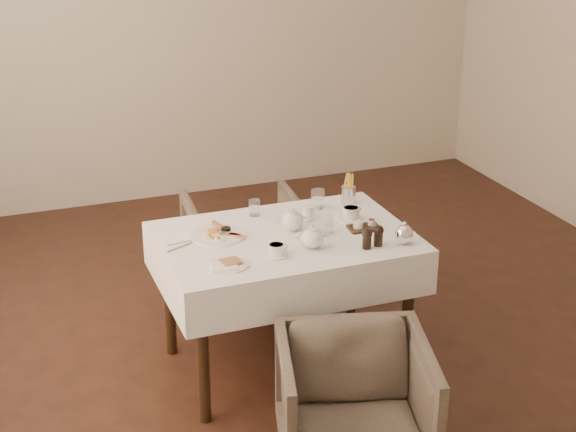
# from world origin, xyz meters

# --- Properties ---
(table) EXTENTS (1.28, 0.88, 0.75)m
(table) POSITION_xyz_m (-0.43, -0.25, 0.64)
(table) COLOR black
(table) RESTS_ON ground
(armchair_near) EXTENTS (0.81, 0.82, 0.61)m
(armchair_near) POSITION_xyz_m (-0.44, -1.14, 0.31)
(armchair_near) COLOR #4C4437
(armchair_near) RESTS_ON ground
(armchair_far) EXTENTS (0.74, 0.76, 0.64)m
(armchair_far) POSITION_xyz_m (-0.37, 0.60, 0.32)
(armchair_far) COLOR #4C4437
(armchair_far) RESTS_ON ground
(breakfast_plate) EXTENTS (0.28, 0.28, 0.03)m
(breakfast_plate) POSITION_xyz_m (-0.75, -0.13, 0.76)
(breakfast_plate) COLOR white
(breakfast_plate) RESTS_ON table
(side_plate) EXTENTS (0.19, 0.18, 0.02)m
(side_plate) POSITION_xyz_m (-0.81, -0.49, 0.76)
(side_plate) COLOR white
(side_plate) RESTS_ON table
(teapot_centre) EXTENTS (0.16, 0.13, 0.13)m
(teapot_centre) POSITION_xyz_m (-0.38, -0.20, 0.82)
(teapot_centre) COLOR white
(teapot_centre) RESTS_ON table
(teapot_front) EXTENTS (0.19, 0.17, 0.12)m
(teapot_front) POSITION_xyz_m (-0.36, -0.43, 0.82)
(teapot_front) COLOR white
(teapot_front) RESTS_ON table
(creamer) EXTENTS (0.07, 0.07, 0.08)m
(creamer) POSITION_xyz_m (-0.24, -0.08, 0.80)
(creamer) COLOR white
(creamer) RESTS_ON table
(teacup_near) EXTENTS (0.12, 0.12, 0.06)m
(teacup_near) POSITION_xyz_m (-0.55, -0.45, 0.78)
(teacup_near) COLOR white
(teacup_near) RESTS_ON table
(teacup_far) EXTENTS (0.13, 0.13, 0.07)m
(teacup_far) POSITION_xyz_m (-0.03, -0.16, 0.79)
(teacup_far) COLOR white
(teacup_far) RESTS_ON table
(glass_left) EXTENTS (0.08, 0.08, 0.09)m
(glass_left) POSITION_xyz_m (-0.49, 0.07, 0.80)
(glass_left) COLOR silver
(glass_left) RESTS_ON table
(glass_mid) EXTENTS (0.07, 0.07, 0.10)m
(glass_mid) POSITION_xyz_m (-0.22, -0.29, 0.80)
(glass_mid) COLOR silver
(glass_mid) RESTS_ON table
(glass_right) EXTENTS (0.09, 0.09, 0.10)m
(glass_right) POSITION_xyz_m (-0.13, 0.05, 0.81)
(glass_right) COLOR silver
(glass_right) RESTS_ON table
(condiment_board) EXTENTS (0.17, 0.12, 0.04)m
(condiment_board) POSITION_xyz_m (-0.02, -0.31, 0.77)
(condiment_board) COLOR black
(condiment_board) RESTS_ON table
(pepper_mill_left) EXTENTS (0.07, 0.07, 0.10)m
(pepper_mill_left) POSITION_xyz_m (-0.11, -0.53, 0.81)
(pepper_mill_left) COLOR black
(pepper_mill_left) RESTS_ON table
(pepper_mill_right) EXTENTS (0.07, 0.07, 0.11)m
(pepper_mill_right) POSITION_xyz_m (-0.04, -0.52, 0.81)
(pepper_mill_right) COLOR black
(pepper_mill_right) RESTS_ON table
(silver_pot) EXTENTS (0.14, 0.13, 0.12)m
(silver_pot) POSITION_xyz_m (0.08, -0.55, 0.81)
(silver_pot) COLOR white
(silver_pot) RESTS_ON table
(fries_cup) EXTENTS (0.08, 0.08, 0.17)m
(fries_cup) POSITION_xyz_m (0.06, 0.06, 0.83)
(fries_cup) COLOR silver
(fries_cup) RESTS_ON table
(cutlery_fork) EXTENTS (0.18, 0.04, 0.00)m
(cutlery_fork) POSITION_xyz_m (-0.93, -0.15, 0.76)
(cutlery_fork) COLOR silver
(cutlery_fork) RESTS_ON table
(cutlery_knife) EXTENTS (0.18, 0.10, 0.00)m
(cutlery_knife) POSITION_xyz_m (-0.95, -0.19, 0.76)
(cutlery_knife) COLOR silver
(cutlery_knife) RESTS_ON table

